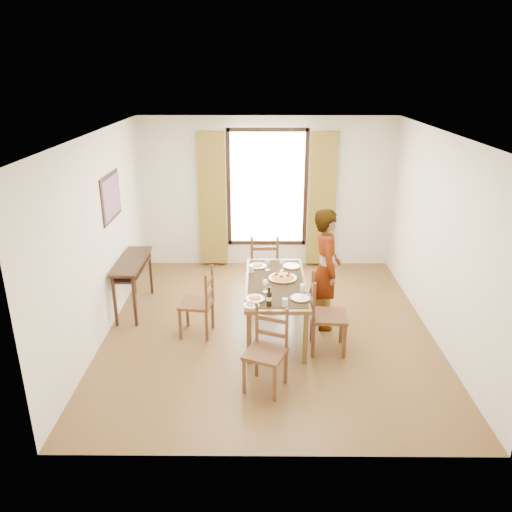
{
  "coord_description": "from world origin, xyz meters",
  "views": [
    {
      "loc": [
        -0.14,
        -6.26,
        3.47
      ],
      "look_at": [
        -0.18,
        0.24,
        1.0
      ],
      "focal_mm": 35.0,
      "sensor_mm": 36.0,
      "label": 1
    }
  ],
  "objects_px": {
    "man": "(326,269)",
    "pasta_platter": "(283,276)",
    "dining_table": "(276,286)",
    "console_table": "(132,267)"
  },
  "relations": [
    {
      "from": "console_table",
      "to": "man",
      "type": "relative_size",
      "value": 0.7
    },
    {
      "from": "dining_table",
      "to": "man",
      "type": "xyz_separation_m",
      "value": [
        0.7,
        0.2,
        0.17
      ]
    },
    {
      "from": "man",
      "to": "pasta_platter",
      "type": "relative_size",
      "value": 4.29
    },
    {
      "from": "dining_table",
      "to": "man",
      "type": "bearing_deg",
      "value": 15.68
    },
    {
      "from": "console_table",
      "to": "pasta_platter",
      "type": "relative_size",
      "value": 3.0
    },
    {
      "from": "console_table",
      "to": "pasta_platter",
      "type": "distance_m",
      "value": 2.3
    },
    {
      "from": "man",
      "to": "dining_table",
      "type": "bearing_deg",
      "value": 103.66
    },
    {
      "from": "dining_table",
      "to": "man",
      "type": "height_order",
      "value": "man"
    },
    {
      "from": "man",
      "to": "console_table",
      "type": "bearing_deg",
      "value": 78.07
    },
    {
      "from": "man",
      "to": "pasta_platter",
      "type": "xyz_separation_m",
      "value": [
        -0.6,
        -0.11,
        -0.05
      ]
    }
  ]
}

